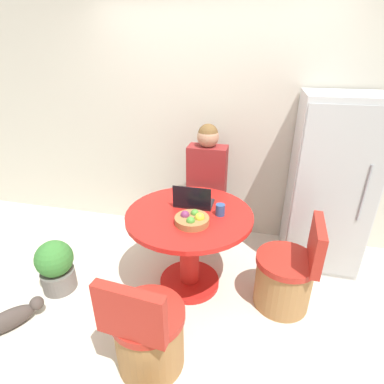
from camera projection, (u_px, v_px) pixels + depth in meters
ground_plane at (183, 308)px, 2.58m from camera, size 12.00×12.00×0.00m
wall_back at (215, 123)px, 3.24m from camera, size 7.00×0.06×2.60m
refrigerator at (329, 185)px, 2.86m from camera, size 0.70×0.65×1.69m
dining_table at (189, 237)px, 2.64m from camera, size 1.08×1.08×0.77m
chair_near_camera at (148, 335)px, 2.01m from camera, size 0.49×0.50×0.84m
chair_right_side at (286, 277)px, 2.52m from camera, size 0.49×0.49×0.84m
person_seated at (208, 180)px, 3.20m from camera, size 0.40×0.37×1.37m
laptop at (194, 201)px, 2.63m from camera, size 0.33×0.22×0.21m
fruit_bowl at (192, 219)px, 2.37m from camera, size 0.28×0.28×0.10m
coffee_cup at (220, 210)px, 2.48m from camera, size 0.08×0.08×0.10m
cat at (12, 318)px, 2.37m from camera, size 0.35×0.46×0.17m
potted_plant at (56, 265)px, 2.70m from camera, size 0.33×0.33×0.50m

